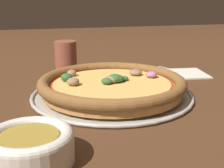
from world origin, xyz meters
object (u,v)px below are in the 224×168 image
pizza_tray (112,95)px  drinking_cup (66,56)px  pizza (112,85)px  bowl_near (30,145)px  fork (178,71)px  napkin (185,73)px

pizza_tray → drinking_cup: 0.30m
drinking_cup → pizza_tray: bearing=104.5°
pizza → bowl_near: size_ratio=2.73×
pizza_tray → drinking_cup: bearing=-75.5°
pizza → bowl_near: pizza is taller
bowl_near → fork: bearing=-135.1°
pizza → drinking_cup: size_ratio=3.74×
fork → drinking_cup: bearing=46.1°
pizza_tray → pizza: (0.00, -0.00, 0.02)m
drinking_cup → napkin: size_ratio=0.67×
pizza → napkin: size_ratio=2.52×
pizza → drinking_cup: drinking_cup is taller
bowl_near → drinking_cup: drinking_cup is taller
drinking_cup → fork: (-0.33, 0.11, -0.04)m
napkin → fork: (0.01, -0.03, -0.00)m
bowl_near → napkin: 0.60m
pizza → bowl_near: bearing=54.3°
pizza → napkin: (-0.26, -0.15, -0.02)m
drinking_cup → fork: 0.35m
napkin → drinking_cup: bearing=-22.6°
drinking_cup → napkin: (-0.33, 0.14, -0.04)m
bowl_near → pizza: bearing=-125.7°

